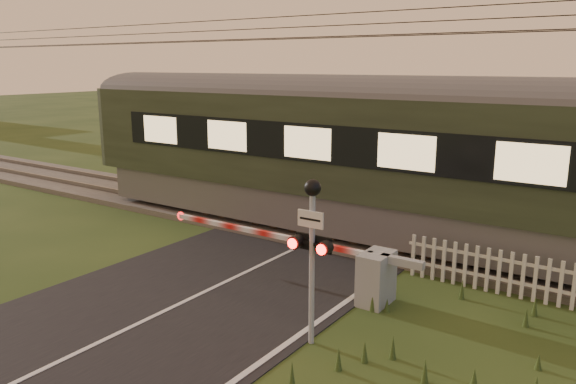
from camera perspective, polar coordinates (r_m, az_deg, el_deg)
The scene contains 7 objects.
ground at distance 11.63m, azimuth -12.23°, elevation -11.74°, with size 160.00×160.00×0.00m, color #253B16.
road at distance 11.48m, azimuth -13.03°, elevation -12.08°, with size 6.00×140.00×0.03m.
track_bed at distance 16.43m, azimuth 4.39°, elevation -3.87°, with size 140.00×3.40×0.39m.
overhead_wires at distance 15.77m, azimuth 4.76°, elevation 16.24°, with size 120.00×0.62×0.62m.
boom_gate at distance 11.76m, azimuth 7.63°, elevation -8.06°, with size 6.58×0.84×1.11m.
crossing_signal at distance 9.45m, azimuth 2.46°, elevation -4.16°, with size 0.75×0.33×2.94m.
picket_fence at distance 12.82m, azimuth 20.13°, elevation -7.51°, with size 3.83×0.08×0.98m.
Camera 1 is at (7.82, -7.16, 4.79)m, focal length 35.00 mm.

